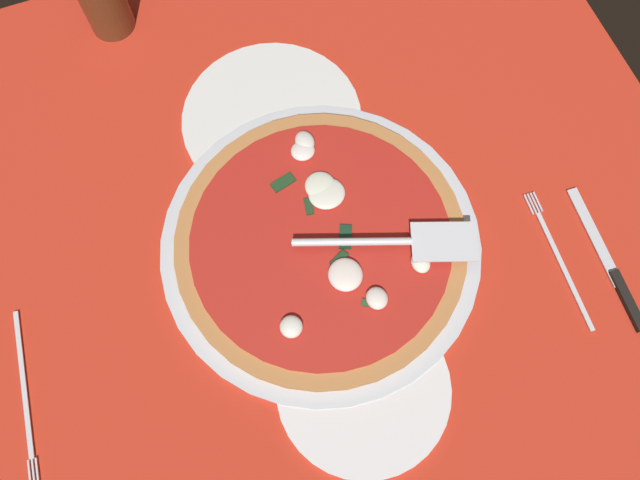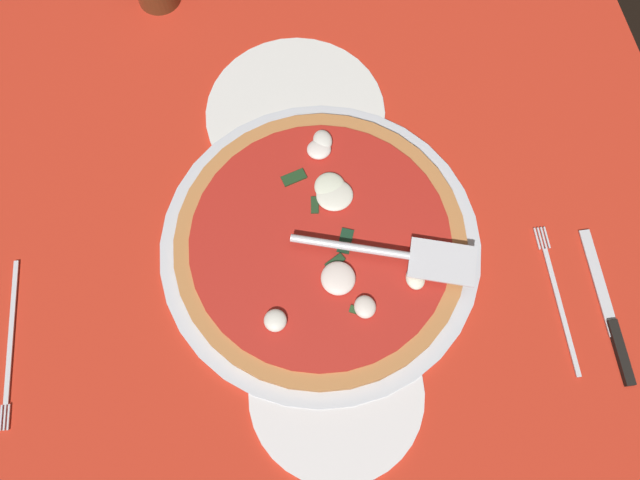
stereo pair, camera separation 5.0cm
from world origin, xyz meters
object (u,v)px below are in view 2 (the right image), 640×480
dinner_plate_left (336,394)px  pizza (321,240)px  pizza_server (393,254)px  place_setting_near (584,309)px  dinner_plate_right (295,114)px

dinner_plate_left → pizza: 19.47cm
pizza_server → place_setting_near: pizza_server is taller
place_setting_near → dinner_plate_left: bearing=100.9°
pizza → place_setting_near: pizza is taller
pizza → place_setting_near: 34.59cm
dinner_plate_right → pizza: bearing=179.4°
pizza → pizza_server: pizza_server is taller
dinner_plate_left → dinner_plate_right: (39.27, -2.00, 0.00)cm
dinner_plate_left → pizza_server: (14.99, -10.12, 3.76)cm
pizza → place_setting_near: (-14.98, -31.14, -1.54)cm
pizza → pizza_server: size_ratio=1.65×
dinner_plate_right → pizza: pizza is taller
pizza_server → place_setting_near: 25.47cm
pizza_server → dinner_plate_right: bearing=128.7°
dinner_plate_left → place_setting_near: bearing=-82.5°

